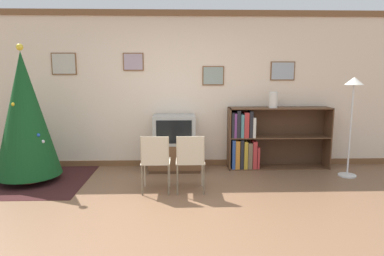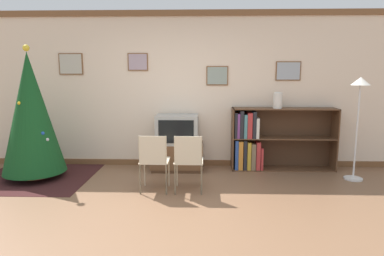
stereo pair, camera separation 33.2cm
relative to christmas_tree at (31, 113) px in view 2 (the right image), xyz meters
The scene contains 11 objects.
ground_plane 2.85m from the christmas_tree, 32.90° to the right, with size 24.00×24.00×0.00m, color brown.
wall_back 2.41m from the christmas_tree, 21.53° to the left, with size 8.65×0.11×2.70m.
area_rug 1.03m from the christmas_tree, behind, with size 1.74×1.66×0.01m.
christmas_tree is the anchor object (origin of this frame).
tv_console 2.42m from the christmas_tree, 14.00° to the left, with size 0.88×0.51×0.46m.
television 2.31m from the christmas_tree, 13.94° to the left, with size 0.70×0.50×0.49m.
folding_chair_left 2.14m from the christmas_tree, 16.30° to the right, with size 0.40×0.40×0.82m.
folding_chair_right 2.59m from the christmas_tree, 13.24° to the right, with size 0.40×0.40×0.82m.
bookshelf 3.78m from the christmas_tree, ahead, with size 1.76×0.36×1.06m.
vase 3.95m from the christmas_tree, ahead, with size 0.15×0.15×0.27m.
standing_lamp 5.03m from the christmas_tree, ahead, with size 0.28×0.28×1.59m.
Camera 2 is at (0.44, -3.71, 1.67)m, focal length 32.00 mm.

